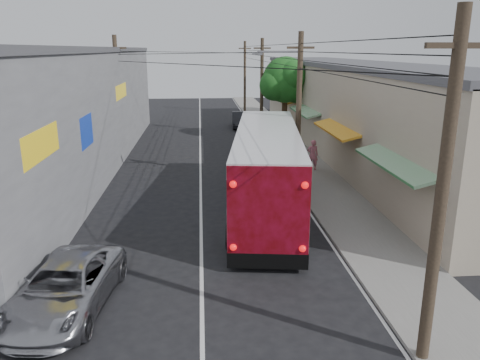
{
  "coord_description": "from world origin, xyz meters",
  "views": [
    {
      "loc": [
        0.09,
        -11.15,
        7.13
      ],
      "look_at": [
        1.69,
        7.83,
        1.78
      ],
      "focal_mm": 35.0,
      "sensor_mm": 36.0,
      "label": 1
    }
  ],
  "objects_px": {
    "coach_bus": "(267,169)",
    "parked_suv": "(267,164)",
    "parked_car_far": "(240,120)",
    "parked_car_mid": "(255,145)",
    "jeepney": "(65,287)",
    "pedestrian_near": "(313,155)",
    "pedestrian_far": "(301,171)"
  },
  "relations": [
    {
      "from": "parked_car_mid",
      "to": "pedestrian_near",
      "type": "bearing_deg",
      "value": -56.52
    },
    {
      "from": "coach_bus",
      "to": "jeepney",
      "type": "height_order",
      "value": "coach_bus"
    },
    {
      "from": "parked_suv",
      "to": "parked_car_mid",
      "type": "xyz_separation_m",
      "value": [
        0.0,
        5.96,
        -0.07
      ]
    },
    {
      "from": "parked_car_far",
      "to": "pedestrian_near",
      "type": "height_order",
      "value": "pedestrian_near"
    },
    {
      "from": "coach_bus",
      "to": "parked_car_far",
      "type": "relative_size",
      "value": 2.99
    },
    {
      "from": "jeepney",
      "to": "pedestrian_far",
      "type": "distance_m",
      "value": 14.89
    },
    {
      "from": "parked_car_mid",
      "to": "pedestrian_far",
      "type": "relative_size",
      "value": 3.08
    },
    {
      "from": "parked_car_mid",
      "to": "pedestrian_far",
      "type": "xyz_separation_m",
      "value": [
        1.6,
        -7.65,
        0.08
      ]
    },
    {
      "from": "coach_bus",
      "to": "jeepney",
      "type": "distance_m",
      "value": 10.66
    },
    {
      "from": "jeepney",
      "to": "pedestrian_far",
      "type": "bearing_deg",
      "value": 58.57
    },
    {
      "from": "parked_car_mid",
      "to": "pedestrian_near",
      "type": "relative_size",
      "value": 2.41
    },
    {
      "from": "parked_car_far",
      "to": "jeepney",
      "type": "bearing_deg",
      "value": -101.44
    },
    {
      "from": "pedestrian_far",
      "to": "parked_suv",
      "type": "bearing_deg",
      "value": -22.54
    },
    {
      "from": "pedestrian_near",
      "to": "parked_car_mid",
      "type": "bearing_deg",
      "value": -52.99
    },
    {
      "from": "coach_bus",
      "to": "parked_car_far",
      "type": "xyz_separation_m",
      "value": [
        0.79,
        23.36,
        -1.2
      ]
    },
    {
      "from": "parked_suv",
      "to": "pedestrian_near",
      "type": "distance_m",
      "value": 3.19
    },
    {
      "from": "parked_suv",
      "to": "parked_car_mid",
      "type": "relative_size",
      "value": 1.28
    },
    {
      "from": "coach_bus",
      "to": "jeepney",
      "type": "xyz_separation_m",
      "value": [
        -6.81,
        -8.11,
        -1.23
      ]
    },
    {
      "from": "pedestrian_near",
      "to": "pedestrian_far",
      "type": "bearing_deg",
      "value": 71.25
    },
    {
      "from": "parked_car_far",
      "to": "parked_car_mid",
      "type": "bearing_deg",
      "value": -87.86
    },
    {
      "from": "coach_bus",
      "to": "parked_suv",
      "type": "relative_size",
      "value": 2.33
    },
    {
      "from": "coach_bus",
      "to": "parked_suv",
      "type": "xyz_separation_m",
      "value": [
        0.79,
        5.3,
        -1.11
      ]
    },
    {
      "from": "parked_car_far",
      "to": "pedestrian_far",
      "type": "distance_m",
      "value": 19.82
    },
    {
      "from": "pedestrian_near",
      "to": "jeepney",
      "type": "bearing_deg",
      "value": 59.46
    },
    {
      "from": "coach_bus",
      "to": "pedestrian_near",
      "type": "bearing_deg",
      "value": 68.27
    },
    {
      "from": "coach_bus",
      "to": "parked_car_mid",
      "type": "relative_size",
      "value": 2.99
    },
    {
      "from": "parked_car_mid",
      "to": "pedestrian_far",
      "type": "distance_m",
      "value": 7.82
    },
    {
      "from": "parked_car_far",
      "to": "parked_suv",
      "type": "bearing_deg",
      "value": -87.86
    },
    {
      "from": "pedestrian_near",
      "to": "pedestrian_far",
      "type": "relative_size",
      "value": 1.28
    },
    {
      "from": "parked_car_mid",
      "to": "pedestrian_far",
      "type": "height_order",
      "value": "pedestrian_far"
    },
    {
      "from": "parked_suv",
      "to": "parked_car_mid",
      "type": "height_order",
      "value": "parked_suv"
    },
    {
      "from": "coach_bus",
      "to": "pedestrian_far",
      "type": "height_order",
      "value": "coach_bus"
    }
  ]
}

